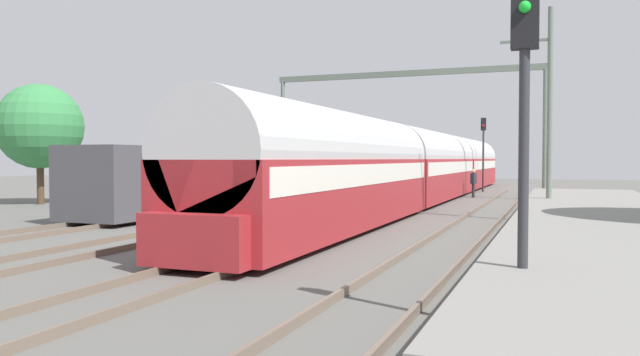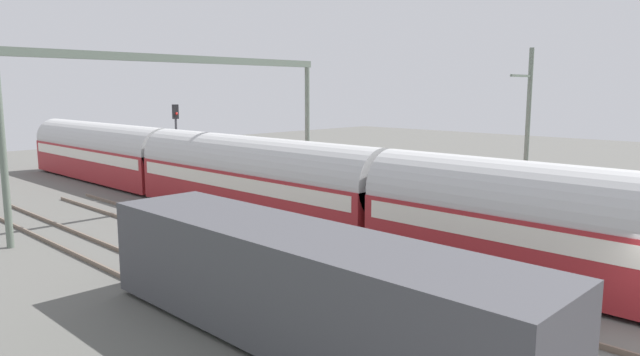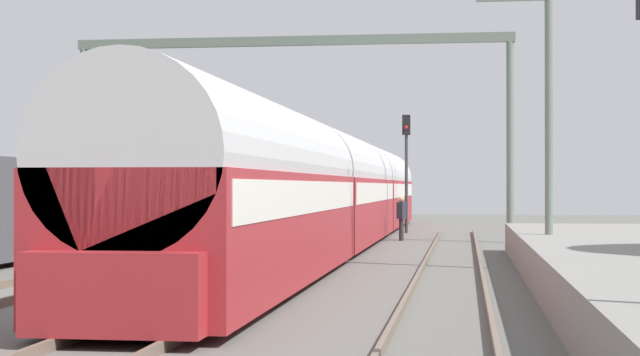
% 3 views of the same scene
% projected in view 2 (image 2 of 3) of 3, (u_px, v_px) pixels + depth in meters
% --- Properties ---
extents(passenger_train, '(2.93, 49.20, 3.82)m').
position_uv_depth(passenger_train, '(254.00, 177.00, 28.16)').
color(passenger_train, maroon).
rests_on(passenger_train, ground).
extents(freight_car, '(2.80, 13.00, 2.70)m').
position_uv_depth(freight_car, '(299.00, 287.00, 14.02)').
color(freight_car, '#47474C').
rests_on(freight_car, ground).
extents(person_crossing, '(0.35, 0.45, 1.73)m').
position_uv_depth(person_crossing, '(246.00, 184.00, 32.02)').
color(person_crossing, '#282828').
rests_on(person_crossing, ground).
extents(railway_signal_far, '(0.36, 0.30, 5.30)m').
position_uv_depth(railway_signal_far, '(176.00, 135.00, 36.20)').
color(railway_signal_far, '#2D2D33').
rests_on(railway_signal_far, ground).
extents(catenary_gantry, '(16.98, 0.28, 7.86)m').
position_uv_depth(catenary_gantry, '(185.00, 96.00, 27.83)').
color(catenary_gantry, slate).
rests_on(catenary_gantry, ground).
extents(catenary_pole_east_mid, '(1.90, 0.20, 8.00)m').
position_uv_depth(catenary_pole_east_mid, '(527.00, 138.00, 25.02)').
color(catenary_pole_east_mid, slate).
rests_on(catenary_pole_east_mid, ground).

